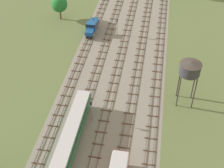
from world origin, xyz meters
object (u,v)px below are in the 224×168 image
object	(u,v)px
signal_post_nearest	(117,25)
signal_post_near	(91,108)
water_tower	(190,69)
shunter_loco_far_left_mid	(92,26)
passenger_coach_left_near	(70,136)

from	to	relation	value
signal_post_nearest	signal_post_near	distance (m)	33.52
water_tower	signal_post_nearest	distance (m)	31.41
water_tower	signal_post_near	xyz separation A→B (m)	(-18.37, -8.70, -5.57)
shunter_loco_far_left_mid	signal_post_nearest	bearing A→B (deg)	1.24
shunter_loco_far_left_mid	signal_post_nearest	world-z (taller)	signal_post_nearest
passenger_coach_left_near	water_tower	distance (m)	26.77
passenger_coach_left_near	shunter_loco_far_left_mid	world-z (taller)	passenger_coach_left_near
signal_post_near	shunter_loco_far_left_mid	bearing A→B (deg)	102.28
shunter_loco_far_left_mid	passenger_coach_left_near	bearing A→B (deg)	-83.15
passenger_coach_left_near	signal_post_near	distance (m)	7.37
shunter_loco_far_left_mid	signal_post_nearest	xyz separation A→B (m)	(7.26, 0.16, 1.19)
shunter_loco_far_left_mid	signal_post_near	distance (m)	34.17
passenger_coach_left_near	shunter_loco_far_left_mid	size ratio (longest dim) A/B	2.60
shunter_loco_far_left_mid	signal_post_near	bearing A→B (deg)	-77.72
water_tower	shunter_loco_far_left_mid	bearing A→B (deg)	136.10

